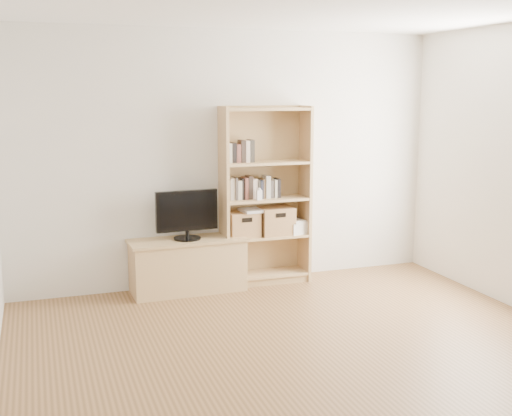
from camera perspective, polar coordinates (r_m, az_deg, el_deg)
name	(u,v)px	position (r m, az deg, el deg)	size (l,w,h in m)	color
floor	(333,378)	(4.70, 6.90, -14.80)	(4.50, 5.00, 0.01)	brown
back_wall	(229,159)	(6.62, -2.39, 4.38)	(4.50, 0.02, 2.60)	silver
tv_stand	(188,266)	(6.49, -6.08, -5.19)	(1.12, 0.42, 0.51)	#A67E55
bookshelf	(265,196)	(6.62, 0.84, 1.08)	(0.92, 0.33, 1.84)	#A67E55
television	(187,215)	(6.37, -6.17, -0.63)	(0.62, 0.05, 0.49)	black
books_row_mid	(265,187)	(6.63, 0.78, 1.87)	(0.82, 0.16, 0.22)	olive
books_row_upper	(246,152)	(6.52, -0.92, 5.01)	(0.39, 0.14, 0.21)	olive
baby_monitor	(259,195)	(6.49, 0.29, 1.16)	(0.05, 0.03, 0.10)	white
basket_left	(243,224)	(6.59, -1.17, -1.45)	(0.31, 0.26, 0.26)	tan
basket_right	(276,221)	(6.70, 1.75, -1.12)	(0.35, 0.29, 0.29)	tan
laptop	(258,210)	(6.61, 0.17, -0.16)	(0.36, 0.25, 0.03)	silver
magazine_stack	(294,227)	(6.79, 3.37, -1.70)	(0.18, 0.26, 0.12)	silver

